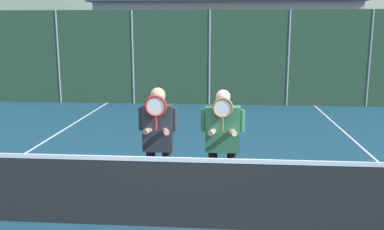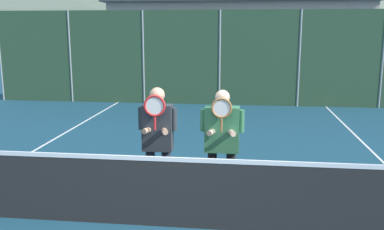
# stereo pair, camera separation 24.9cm
# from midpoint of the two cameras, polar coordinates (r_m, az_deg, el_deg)

# --- Properties ---
(ground_plane) EXTENTS (120.00, 120.00, 0.00)m
(ground_plane) POSITION_cam_midpoint_polar(r_m,az_deg,el_deg) (5.69, -0.89, -14.71)
(ground_plane) COLOR navy
(hill_distant) EXTENTS (100.70, 55.95, 19.58)m
(hill_distant) POSITION_cam_midpoint_polar(r_m,az_deg,el_deg) (55.43, 6.37, 8.75)
(hill_distant) COLOR slate
(hill_distant) RESTS_ON ground_plane
(clubhouse_building) EXTENTS (12.56, 5.50, 4.08)m
(clubhouse_building) POSITION_cam_midpoint_polar(r_m,az_deg,el_deg) (22.10, 6.48, 10.20)
(clubhouse_building) COLOR beige
(clubhouse_building) RESTS_ON ground_plane
(fence_back) EXTENTS (15.52, 0.06, 3.12)m
(fence_back) POSITION_cam_midpoint_polar(r_m,az_deg,el_deg) (14.27, 4.21, 7.58)
(fence_back) COLOR gray
(fence_back) RESTS_ON ground_plane
(tennis_net) EXTENTS (9.45, 0.09, 1.04)m
(tennis_net) POSITION_cam_midpoint_polar(r_m,az_deg,el_deg) (5.49, -0.90, -10.18)
(tennis_net) COLOR gray
(tennis_net) RESTS_ON ground_plane
(court_line_left_sideline) EXTENTS (0.05, 16.00, 0.01)m
(court_line_left_sideline) POSITION_cam_midpoint_polar(r_m,az_deg,el_deg) (9.43, -19.89, -4.66)
(court_line_left_sideline) COLOR white
(court_line_left_sideline) RESTS_ON ground_plane
(player_leftmost) EXTENTS (0.55, 0.34, 1.72)m
(player_leftmost) POSITION_cam_midpoint_polar(r_m,az_deg,el_deg) (6.01, -3.41, -2.95)
(player_leftmost) COLOR #232838
(player_leftmost) RESTS_ON ground_plane
(player_center_left) EXTENTS (0.61, 0.34, 1.69)m
(player_center_left) POSITION_cam_midpoint_polar(r_m,az_deg,el_deg) (6.02, 5.19, -3.12)
(player_center_left) COLOR black
(player_center_left) RESTS_ON ground_plane
(car_far_left) EXTENTS (4.23, 1.99, 1.71)m
(car_far_left) POSITION_cam_midpoint_polar(r_m,az_deg,el_deg) (17.18, -7.64, 5.88)
(car_far_left) COLOR black
(car_far_left) RESTS_ON ground_plane
(car_left_of_center) EXTENTS (4.10, 2.04, 1.65)m
(car_left_of_center) POSITION_cam_midpoint_polar(r_m,az_deg,el_deg) (16.39, 9.16, 5.48)
(car_left_of_center) COLOR #B2B7BC
(car_left_of_center) RESTS_ON ground_plane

